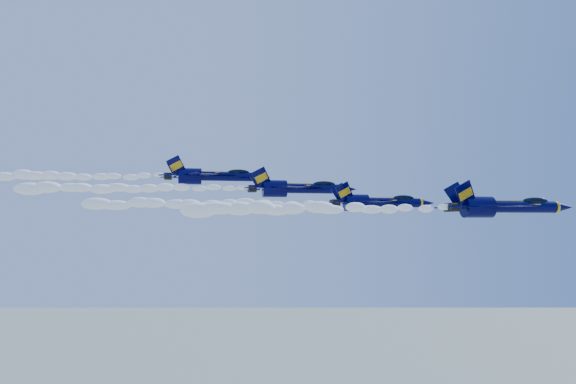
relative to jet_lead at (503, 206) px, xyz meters
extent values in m
cylinder|color=#020133|center=(2.99, 0.00, -0.07)|extent=(9.53, 1.59, 1.59)
ellipsoid|color=#020133|center=(-3.68, 0.00, -0.12)|extent=(1.65, 2.86, 6.77)
cone|color=#020133|center=(9.12, 0.00, -0.07)|extent=(2.75, 1.59, 1.59)
cylinder|color=#FFAF0F|center=(7.85, 0.00, -0.07)|extent=(0.37, 1.65, 1.65)
ellipsoid|color=black|center=(4.79, 0.00, 0.72)|extent=(3.81, 1.24, 1.05)
cube|color=#FFAF0F|center=(4.79, 0.00, 0.41)|extent=(4.45, 1.06, 0.19)
cube|color=#020133|center=(-1.78, -4.23, -0.07)|extent=(5.67, 6.73, 0.19)
cube|color=#020133|center=(-1.78, 4.23, -0.07)|extent=(5.67, 6.73, 0.19)
cube|color=#FFAF0F|center=(-0.30, -4.23, 0.03)|extent=(2.55, 5.30, 0.11)
cube|color=#FFAF0F|center=(-0.30, 4.23, 0.03)|extent=(2.55, 5.30, 0.11)
cube|color=#020133|center=(-6.01, -1.11, 1.52)|extent=(3.45, 1.09, 3.71)
cube|color=#020133|center=(-6.01, 1.11, 1.52)|extent=(3.45, 1.09, 3.71)
cylinder|color=black|center=(-7.39, -0.69, -0.18)|extent=(1.27, 1.16, 1.16)
cylinder|color=black|center=(-7.39, 0.69, -0.18)|extent=(1.27, 1.16, 1.16)
cube|color=#FFAF0F|center=(-0.19, 0.00, 0.75)|extent=(11.64, 0.37, 0.08)
ellipsoid|color=white|center=(-24.99, 0.00, -0.39)|extent=(34.14, 1.92, 1.72)
cylinder|color=#020133|center=(-11.16, 11.03, 0.84)|extent=(8.33, 1.39, 1.39)
ellipsoid|color=#020133|center=(-16.99, 11.03, 0.80)|extent=(1.44, 2.50, 5.93)
cone|color=#020133|center=(-5.79, 11.03, 0.84)|extent=(2.41, 1.39, 1.39)
cylinder|color=#FFAF0F|center=(-6.90, 11.03, 0.84)|extent=(0.32, 1.44, 1.44)
ellipsoid|color=black|center=(-9.59, 11.03, 1.54)|extent=(3.33, 1.08, 0.92)
cube|color=#FFAF0F|center=(-9.59, 11.03, 1.26)|extent=(3.89, 0.93, 0.17)
cube|color=#020133|center=(-15.33, 7.32, 0.84)|extent=(4.96, 5.88, 0.17)
cube|color=#020133|center=(-15.33, 14.73, 0.84)|extent=(4.96, 5.88, 0.17)
cube|color=#FFAF0F|center=(-14.03, 7.32, 0.93)|extent=(2.23, 4.64, 0.09)
cube|color=#FFAF0F|center=(-14.03, 14.73, 0.93)|extent=(2.23, 4.64, 0.09)
cube|color=#020133|center=(-19.03, 10.05, 2.23)|extent=(3.02, 0.95, 3.25)
cube|color=#020133|center=(-19.03, 12.00, 2.23)|extent=(3.02, 0.95, 3.25)
cylinder|color=black|center=(-20.23, 10.42, 0.75)|extent=(1.11, 1.02, 1.02)
cylinder|color=black|center=(-20.23, 11.63, 0.75)|extent=(1.11, 1.02, 1.02)
cube|color=#FFAF0F|center=(-13.94, 11.03, 1.56)|extent=(10.18, 0.32, 0.07)
ellipsoid|color=white|center=(-37.77, 11.03, 0.54)|extent=(34.14, 1.68, 1.51)
cylinder|color=#020133|center=(-21.24, 20.25, 3.40)|extent=(9.25, 1.54, 1.54)
ellipsoid|color=#020133|center=(-27.71, 20.25, 3.35)|extent=(1.60, 2.78, 6.58)
cone|color=#020133|center=(-15.28, 20.25, 3.40)|extent=(2.67, 1.54, 1.54)
cylinder|color=#FFAF0F|center=(-16.51, 20.25, 3.40)|extent=(0.36, 1.60, 1.60)
ellipsoid|color=black|center=(-19.49, 20.25, 4.17)|extent=(3.70, 1.20, 1.02)
cube|color=#FFAF0F|center=(-19.49, 20.25, 3.86)|extent=(4.32, 1.03, 0.19)
cube|color=#020133|center=(-25.86, 16.14, 3.40)|extent=(5.51, 6.53, 0.19)
cube|color=#020133|center=(-25.86, 24.36, 3.40)|extent=(5.51, 6.53, 0.19)
cube|color=#FFAF0F|center=(-24.42, 16.14, 3.50)|extent=(2.48, 5.15, 0.10)
cube|color=#FFAF0F|center=(-24.42, 24.36, 3.50)|extent=(2.48, 5.15, 0.10)
cube|color=#020133|center=(-29.98, 19.17, 4.94)|extent=(3.35, 1.06, 3.60)
cube|color=#020133|center=(-29.98, 21.33, 4.94)|extent=(3.35, 1.06, 3.60)
cylinder|color=black|center=(-31.31, 19.58, 3.30)|extent=(1.23, 1.13, 1.13)
cylinder|color=black|center=(-31.31, 20.92, 3.30)|extent=(1.23, 1.13, 1.13)
cube|color=#FFAF0F|center=(-24.32, 20.25, 4.20)|extent=(11.31, 0.36, 0.08)
ellipsoid|color=white|center=(-48.90, 20.25, 3.09)|extent=(34.14, 1.86, 1.67)
cylinder|color=#020133|center=(-34.50, 28.04, 5.84)|extent=(9.33, 1.56, 1.56)
ellipsoid|color=#020133|center=(-41.03, 28.04, 5.79)|extent=(1.62, 2.80, 6.64)
cone|color=#020133|center=(-28.48, 28.04, 5.84)|extent=(2.70, 1.56, 1.56)
cylinder|color=#FFAF0F|center=(-29.73, 28.04, 5.84)|extent=(0.36, 1.62, 1.62)
ellipsoid|color=black|center=(-32.73, 28.04, 6.62)|extent=(3.73, 1.21, 1.03)
cube|color=#FFAF0F|center=(-32.73, 28.04, 6.31)|extent=(4.36, 1.04, 0.19)
cube|color=#020133|center=(-39.16, 23.89, 5.84)|extent=(5.56, 6.59, 0.19)
cube|color=#020133|center=(-39.16, 32.19, 5.84)|extent=(5.56, 6.59, 0.19)
cube|color=#FFAF0F|center=(-37.71, 23.89, 5.95)|extent=(2.50, 5.19, 0.10)
cube|color=#FFAF0F|center=(-37.71, 32.19, 5.95)|extent=(2.50, 5.19, 0.10)
cube|color=#020133|center=(-43.31, 26.95, 7.40)|extent=(3.38, 1.07, 3.64)
cube|color=#020133|center=(-43.31, 29.13, 7.40)|extent=(3.38, 1.07, 3.64)
cylinder|color=black|center=(-44.66, 27.37, 5.74)|extent=(1.24, 1.14, 1.14)
cylinder|color=black|center=(-44.66, 28.72, 5.74)|extent=(1.24, 1.14, 1.14)
cube|color=#FFAF0F|center=(-37.61, 28.04, 6.65)|extent=(11.41, 0.36, 0.08)
ellipsoid|color=white|center=(-62.25, 28.04, 5.53)|extent=(34.14, 1.88, 1.69)
camera|label=1|loc=(-42.09, -68.38, -2.51)|focal=35.00mm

